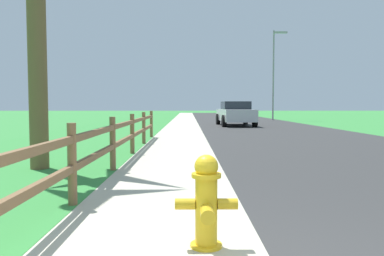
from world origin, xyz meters
name	(u,v)px	position (x,y,z in m)	size (l,w,h in m)	color
ground_plane	(197,123)	(0.00, 25.00, 0.00)	(120.00, 120.00, 0.00)	#35863B
road_asphalt	(243,121)	(3.50, 27.00, 0.00)	(7.00, 66.00, 0.01)	#303030
curb_concrete	(157,121)	(-3.00, 27.00, 0.00)	(6.00, 66.00, 0.01)	#BDB6A0
grass_verge	(138,121)	(-4.50, 27.00, 0.01)	(5.00, 66.00, 0.00)	#35863B
fire_hydrant	(206,201)	(-0.50, 1.44, 0.40)	(0.54, 0.44, 0.80)	yellow
rail_fence	(124,134)	(-2.07, 6.54, 0.59)	(0.11, 12.47, 1.01)	brown
parked_suv_silver	(235,113)	(2.19, 21.03, 0.73)	(2.12, 4.64, 1.45)	#B7BABF
street_lamp	(275,68)	(6.42, 29.41, 4.28)	(1.17, 0.20, 7.31)	gray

